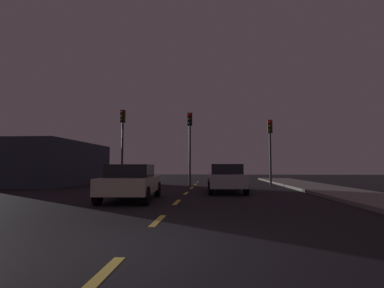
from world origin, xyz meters
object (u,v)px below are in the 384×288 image
Objects in this scene: traffic_signal_center at (190,135)px; car_adjacent_lane at (131,182)px; traffic_signal_right at (270,139)px; traffic_signal_left at (123,133)px; car_stopped_ahead at (226,178)px.

traffic_signal_center is 9.78m from car_adjacent_lane.
traffic_signal_right is at bearing 52.33° from car_adjacent_lane.
traffic_signal_left reaches higher than traffic_signal_center.
car_stopped_ahead is at bearing 46.13° from car_adjacent_lane.
traffic_signal_right is 1.01× the size of car_stopped_ahead.
traffic_signal_center is (4.82, -0.00, -0.17)m from traffic_signal_left.
traffic_signal_left reaches higher than traffic_signal_right.
traffic_signal_right is 11.92m from car_adjacent_lane.
traffic_signal_left is 1.18× the size of traffic_signal_right.
car_adjacent_lane is at bearing -99.75° from traffic_signal_center.
traffic_signal_left is 1.27× the size of car_adjacent_lane.
car_adjacent_lane is at bearing -70.69° from traffic_signal_left.
traffic_signal_center is 6.34m from car_stopped_ahead.
traffic_signal_center reaches higher than traffic_signal_right.
traffic_signal_right is at bearing 57.96° from car_stopped_ahead.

